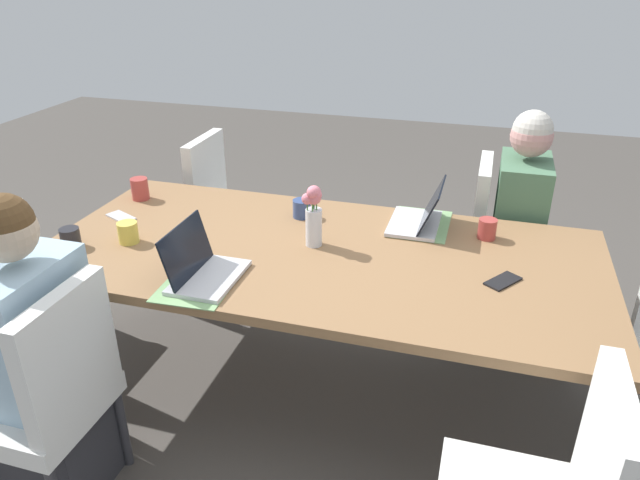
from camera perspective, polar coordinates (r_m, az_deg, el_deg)
The scene contains 20 objects.
ground_plane at distance 2.89m, azimuth 0.00°, elevation -14.10°, with size 10.00×10.00×0.00m, color #4C4742.
dining_table at distance 2.51m, azimuth 0.00°, elevation -2.33°, with size 2.32×1.09×0.73m.
chair_near_left_near at distance 2.30m, azimuth -24.66°, elevation -13.05°, with size 0.44×0.44×0.90m.
person_near_left_near at distance 2.37m, azimuth -25.29°, elevation -11.23°, with size 0.36×0.40×1.19m.
chair_far_left_mid at distance 3.27m, azimuth 16.93°, elevation 0.29°, with size 0.44×0.44×0.90m.
person_far_left_mid at distance 3.21m, azimuth 18.29°, elevation 0.11°, with size 0.36×0.40×1.19m.
chair_head_left_right_near at distance 3.22m, azimuth -27.11°, elevation -2.08°, with size 0.44×0.44×0.90m.
chair_far_right_mid at distance 3.58m, azimuth -9.08°, elevation 3.40°, with size 0.44×0.44×0.90m.
flower_vase at distance 2.46m, azimuth -0.64°, elevation 2.80°, with size 0.08×0.08×0.27m.
placemat_near_left_near at distance 2.29m, azimuth -11.45°, elevation -3.96°, with size 0.36×0.26×0.00m, color #7FAD70.
placemat_far_left_mid at distance 2.75m, azimuth 9.63°, elevation 1.54°, with size 0.36×0.26×0.00m, color #7FAD70.
laptop_far_left_mid at distance 2.72m, azimuth 9.58°, elevation 2.13°, with size 0.22×0.32×0.20m.
laptop_near_left_near at distance 2.29m, azimuth -11.30°, elevation -2.73°, with size 0.22×0.32×0.21m.
coffee_mug_near_left at distance 3.11m, azimuth -16.98°, elevation 4.74°, with size 0.09×0.09×0.11m, color #AD3D38.
coffee_mug_near_right at distance 2.66m, azimuth -18.02°, elevation 0.70°, with size 0.09×0.09×0.09m, color #DBC64C.
coffee_mug_centre_left at distance 2.67m, azimuth 15.82°, elevation 1.05°, with size 0.08×0.08×0.09m, color #AD3D38.
coffee_mug_centre_right at distance 2.71m, azimuth -22.94°, elevation 0.22°, with size 0.08×0.08×0.08m, color #232328.
coffee_mug_far_left at distance 2.78m, azimuth -1.76°, elevation 3.05°, with size 0.09×0.09×0.09m, color #33477A.
phone_black at distance 2.35m, azimuth 17.23°, elevation -3.81°, with size 0.15×0.07×0.01m, color black.
phone_silver at distance 2.94m, azimuth -18.65°, elevation 2.13°, with size 0.15×0.07×0.01m, color silver.
Camera 1 is at (0.62, -2.11, 1.87)m, focal length 33.19 mm.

